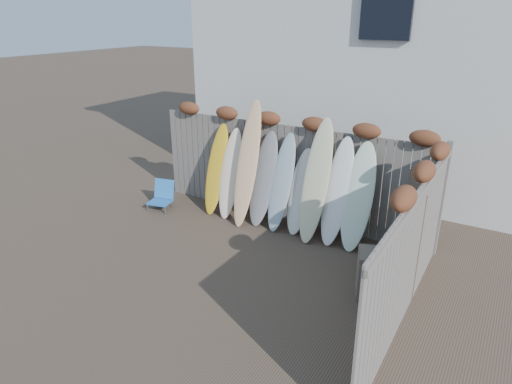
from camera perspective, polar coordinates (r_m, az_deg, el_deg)
The scene contains 16 objects.
ground at distance 7.88m, azimuth -4.53°, elevation -9.57°, with size 80.00×80.00×0.00m, color #493A2D.
back_fence at distance 9.24m, azimuth 4.11°, elevation 3.34°, with size 6.05×0.28×2.24m.
right_fence at distance 6.49m, azimuth 18.90°, elevation -6.46°, with size 0.28×4.40×2.24m.
house at distance 12.48m, azimuth 15.23°, elevation 16.91°, with size 8.50×5.50×6.33m.
beach_chair at distance 10.29m, azimuth -11.66°, elevation -0.43°, with size 0.56×0.58×0.62m.
wooden_crate at distance 7.28m, azimuth 15.01°, elevation -9.88°, with size 0.62×0.51×0.72m, color #736356.
lattice_panel at distance 7.54m, azimuth 18.78°, elevation -4.86°, with size 0.05×1.15×1.72m, color #392D23.
surfboard_0 at distance 9.74m, azimuth -4.97°, elevation 2.82°, with size 0.47×0.07×1.97m, color yellow.
surfboard_1 at distance 9.53m, azimuth -3.22°, elevation 2.30°, with size 0.46×0.07×1.92m, color #FFE5C6.
surfboard_2 at distance 9.13m, azimuth -1.09°, elevation 3.52°, with size 0.45×0.07×2.58m, color #E1BA7C.
surfboard_3 at distance 9.16m, azimuth 0.93°, elevation 1.63°, with size 0.53×0.07×1.96m, color gray.
surfboard_4 at distance 8.94m, azimuth 3.21°, elevation 1.16°, with size 0.46×0.07×1.98m, color #97AFBA.
surfboard_5 at distance 8.86m, azimuth 5.57°, elevation 0.00°, with size 0.48×0.07×1.71m, color white.
surfboard_6 at distance 8.54m, azimuth 7.51°, elevation 1.36°, with size 0.51×0.07×2.38m, color beige.
surfboard_7 at distance 8.51m, azimuth 10.12°, elevation 0.03°, with size 0.50×0.07×2.06m, color white.
surfboard_8 at distance 8.38m, azimuth 12.66°, elevation -0.62°, with size 0.55×0.07×2.03m, color silver.
Camera 1 is at (3.96, -5.46, 4.07)m, focal length 32.00 mm.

